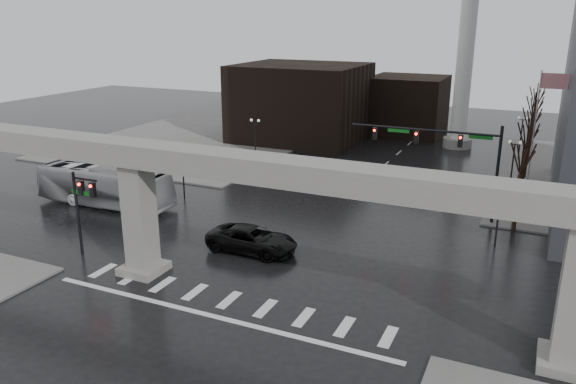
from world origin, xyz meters
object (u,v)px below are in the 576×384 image
Objects in this scene: city_bus at (105,186)px; far_car at (356,172)px; signal_mast_arm at (449,149)px; pickup_truck at (252,239)px.

far_car is at bearing -46.99° from city_bus.
far_car is (17.52, 17.30, -1.06)m from city_bus.
city_bus is (-27.72, -9.22, -4.03)m from signal_mast_arm.
pickup_truck is (-11.14, -12.88, -4.93)m from signal_mast_arm.
city_bus reaches higher than pickup_truck.
signal_mast_arm reaches higher than city_bus.
city_bus is 2.98× the size of far_car.
far_car is (0.94, 20.95, -0.17)m from pickup_truck.
signal_mast_arm is at bearing -41.10° from pickup_truck.
signal_mast_arm is at bearing -32.27° from far_car.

